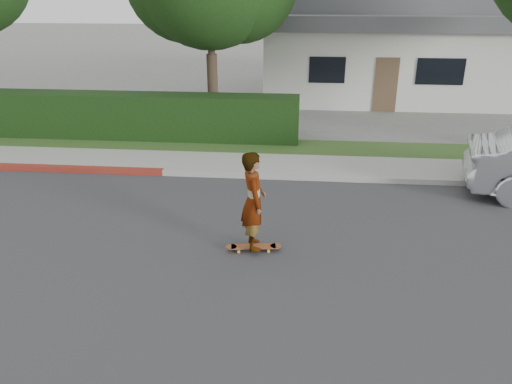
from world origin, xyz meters
TOP-DOWN VIEW (x-y plane):
  - ground at (0.00, 0.00)m, footprint 120.00×120.00m
  - road at (0.00, 0.00)m, footprint 60.00×8.00m
  - curb_far at (0.00, 4.10)m, footprint 60.00×0.20m
  - sidewalk_far at (0.00, 5.00)m, footprint 60.00×1.60m
  - planting_strip at (0.00, 6.60)m, footprint 60.00×1.60m
  - hedge at (-3.00, 7.20)m, footprint 15.00×1.00m
  - house at (8.00, 16.00)m, footprint 10.60×8.60m
  - skateboard at (3.78, 0.25)m, footprint 1.06×0.34m
  - skateboarder at (3.78, 0.25)m, footprint 0.59×0.76m

SIDE VIEW (x-z plane):
  - ground at x=0.00m, z-range 0.00..0.00m
  - road at x=0.00m, z-range 0.00..0.01m
  - planting_strip at x=0.00m, z-range 0.00..0.10m
  - sidewalk_far at x=0.00m, z-range 0.00..0.12m
  - curb_far at x=0.00m, z-range 0.00..0.15m
  - skateboard at x=3.78m, z-range 0.04..0.14m
  - hedge at x=-3.00m, z-range 0.00..1.50m
  - skateboarder at x=3.78m, z-range 0.11..1.96m
  - house at x=8.00m, z-range -0.05..4.25m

